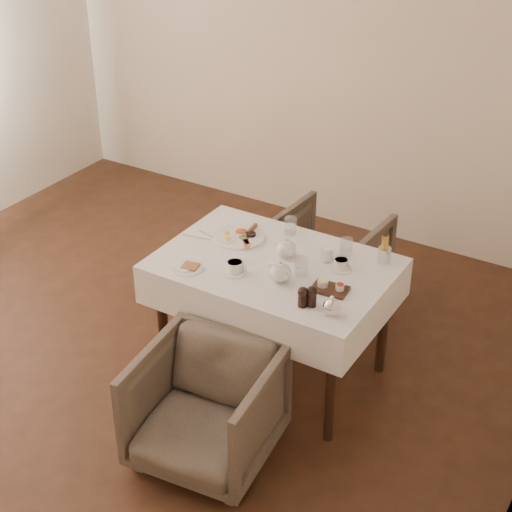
{
  "coord_description": "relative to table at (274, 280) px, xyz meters",
  "views": [
    {
      "loc": [
        2.58,
        -2.65,
        2.97
      ],
      "look_at": [
        0.68,
        0.49,
        0.82
      ],
      "focal_mm": 55.0,
      "sensor_mm": 36.0,
      "label": 1
    }
  ],
  "objects": [
    {
      "name": "table",
      "position": [
        0.0,
        0.0,
        0.0
      ],
      "size": [
        1.28,
        0.88,
        0.75
      ],
      "color": "black",
      "rests_on": "ground"
    },
    {
      "name": "teacup_far",
      "position": [
        0.35,
        0.13,
        0.14
      ],
      "size": [
        0.12,
        0.12,
        0.06
      ],
      "rotation": [
        0.0,
        0.0,
        -0.18
      ],
      "color": "white",
      "rests_on": "table"
    },
    {
      "name": "cutlery_knife",
      "position": [
        -0.53,
        0.01,
        0.12
      ],
      "size": [
        0.18,
        0.05,
        0.0
      ],
      "primitive_type": "cube",
      "rotation": [
        0.0,
        0.0,
        1.75
      ],
      "color": "silver",
      "rests_on": "table"
    },
    {
      "name": "teapot_centre",
      "position": [
        0.03,
        0.09,
        0.18
      ],
      "size": [
        0.17,
        0.14,
        0.12
      ],
      "primitive_type": null,
      "rotation": [
        0.0,
        0.0,
        -0.14
      ],
      "color": "white",
      "rests_on": "table"
    },
    {
      "name": "teapot_front",
      "position": [
        0.12,
        -0.15,
        0.18
      ],
      "size": [
        0.19,
        0.17,
        0.13
      ],
      "primitive_type": null,
      "rotation": [
        0.0,
        0.0,
        -0.34
      ],
      "color": "white",
      "rests_on": "table"
    },
    {
      "name": "armchair_near",
      "position": [
        0.06,
        -0.77,
        -0.33
      ],
      "size": [
        0.74,
        0.75,
        0.62
      ],
      "primitive_type": "imported",
      "rotation": [
        0.0,
        0.0,
        0.11
      ],
      "color": "#4D4338",
      "rests_on": "ground"
    },
    {
      "name": "fries_cup",
      "position": [
        0.51,
        0.32,
        0.19
      ],
      "size": [
        0.07,
        0.07,
        0.16
      ],
      "rotation": [
        0.0,
        0.0,
        0.35
      ],
      "color": "silver",
      "rests_on": "table"
    },
    {
      "name": "teacup_near",
      "position": [
        -0.13,
        -0.2,
        0.15
      ],
      "size": [
        0.14,
        0.14,
        0.07
      ],
      "rotation": [
        0.0,
        0.0,
        0.16
      ],
      "color": "white",
      "rests_on": "table"
    },
    {
      "name": "side_plate",
      "position": [
        -0.37,
        -0.31,
        0.12
      ],
      "size": [
        0.17,
        0.17,
        0.02
      ],
      "rotation": [
        0.0,
        0.0,
        -0.01
      ],
      "color": "white",
      "rests_on": "table"
    },
    {
      "name": "creamer",
      "position": [
        0.24,
        0.17,
        0.16
      ],
      "size": [
        0.08,
        0.08,
        0.08
      ],
      "primitive_type": "cylinder",
      "rotation": [
        0.0,
        0.0,
        0.22
      ],
      "color": "white",
      "rests_on": "table"
    },
    {
      "name": "condiment_board",
      "position": [
        0.39,
        -0.09,
        0.13
      ],
      "size": [
        0.2,
        0.14,
        0.05
      ],
      "rotation": [
        0.0,
        0.0,
        0.09
      ],
      "color": "black",
      "rests_on": "table"
    },
    {
      "name": "glass_right",
      "position": [
        0.3,
        0.29,
        0.17
      ],
      "size": [
        0.09,
        0.09,
        0.1
      ],
      "primitive_type": "cylinder",
      "rotation": [
        0.0,
        0.0,
        -0.4
      ],
      "color": "silver",
      "rests_on": "table"
    },
    {
      "name": "cutlery_fork",
      "position": [
        -0.46,
        0.06,
        0.12
      ],
      "size": [
        0.21,
        0.07,
        0.0
      ],
      "primitive_type": "cube",
      "rotation": [
        0.0,
        0.0,
        1.32
      ],
      "color": "silver",
      "rests_on": "table"
    },
    {
      "name": "glass_mid",
      "position": [
        0.19,
        -0.03,
        0.17
      ],
      "size": [
        0.08,
        0.08,
        0.1
      ],
      "primitive_type": "cylinder",
      "rotation": [
        0.0,
        0.0,
        -0.04
      ],
      "color": "silver",
      "rests_on": "table"
    },
    {
      "name": "silver_pot",
      "position": [
        0.5,
        -0.29,
        0.17
      ],
      "size": [
        0.12,
        0.1,
        0.11
      ],
      "primitive_type": null,
      "rotation": [
        0.0,
        0.0,
        -0.18
      ],
      "color": "white",
      "rests_on": "table"
    },
    {
      "name": "pepper_mill_right",
      "position": [
        0.37,
        -0.27,
        0.17
      ],
      "size": [
        0.07,
        0.07,
        0.12
      ],
      "primitive_type": null,
      "rotation": [
        0.0,
        0.0,
        0.18
      ],
      "color": "black",
      "rests_on": "table"
    },
    {
      "name": "pepper_mill_left",
      "position": [
        0.34,
        -0.3,
        0.17
      ],
      "size": [
        0.07,
        0.07,
        0.11
      ],
      "primitive_type": null,
      "rotation": [
        0.0,
        0.0,
        0.34
      ],
      "color": "black",
      "rests_on": "table"
    },
    {
      "name": "breakfast_plate",
      "position": [
        -0.32,
        0.14,
        0.13
      ],
      "size": [
        0.31,
        0.31,
        0.04
      ],
      "rotation": [
        0.0,
        0.0,
        -0.31
      ],
      "color": "white",
      "rests_on": "table"
    },
    {
      "name": "armchair_far",
      "position": [
        -0.09,
        0.88,
        -0.33
      ],
      "size": [
        0.7,
        0.72,
        0.62
      ],
      "primitive_type": "imported",
      "rotation": [
        0.0,
        0.0,
        3.09
      ],
      "color": "#4D4338",
      "rests_on": "ground"
    },
    {
      "name": "glass_left",
      "position": [
        -0.09,
        0.33,
        0.17
      ],
      "size": [
        0.09,
        0.09,
        0.1
      ],
      "primitive_type": "cylinder",
      "rotation": [
        0.0,
        0.0,
        0.22
      ],
      "color": "silver",
      "rests_on": "table"
    }
  ]
}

